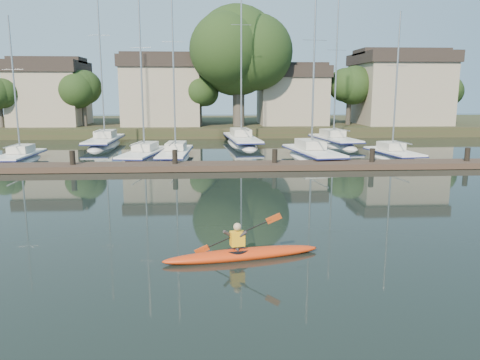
{
  "coord_description": "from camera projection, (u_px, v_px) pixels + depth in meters",
  "views": [
    {
      "loc": [
        -0.76,
        -13.8,
        4.69
      ],
      "look_at": [
        0.32,
        4.3,
        1.2
      ],
      "focal_mm": 35.0,
      "sensor_mm": 36.0,
      "label": 1
    }
  ],
  "objects": [
    {
      "name": "sailboat_5",
      "position": [
        105.0,
        148.0,
        40.31
      ],
      "size": [
        2.3,
        9.56,
        15.8
      ],
      "rotation": [
        0.0,
        0.0,
        0.01
      ],
      "color": "white",
      "rests_on": "ground"
    },
    {
      "name": "shore",
      "position": [
        233.0,
        103.0,
        53.44
      ],
      "size": [
        90.0,
        25.25,
        12.75
      ],
      "color": "#28361B",
      "rests_on": "ground"
    },
    {
      "name": "sailboat_4",
      "position": [
        393.0,
        161.0,
        32.61
      ],
      "size": [
        2.87,
        6.71,
        11.04
      ],
      "rotation": [
        0.0,
        0.0,
        0.15
      ],
      "color": "white",
      "rests_on": "ground"
    },
    {
      "name": "sailboat_6",
      "position": [
        242.0,
        146.0,
        41.43
      ],
      "size": [
        3.3,
        11.12,
        17.41
      ],
      "rotation": [
        0.0,
        0.0,
        0.09
      ],
      "color": "white",
      "rests_on": "ground"
    },
    {
      "name": "sailboat_2",
      "position": [
        175.0,
        161.0,
        32.66
      ],
      "size": [
        2.35,
        8.28,
        13.56
      ],
      "rotation": [
        0.0,
        0.0,
        -0.05
      ],
      "color": "white",
      "rests_on": "ground"
    },
    {
      "name": "sailboat_1",
      "position": [
        144.0,
        162.0,
        32.25
      ],
      "size": [
        3.2,
        8.1,
        12.9
      ],
      "rotation": [
        0.0,
        0.0,
        -0.16
      ],
      "color": "white",
      "rests_on": "ground"
    },
    {
      "name": "ground",
      "position": [
        238.0,
        244.0,
        14.46
      ],
      "size": [
        160.0,
        160.0,
        0.0
      ],
      "primitive_type": "plane",
      "color": "black",
      "rests_on": "ground"
    },
    {
      "name": "sailboat_0",
      "position": [
        20.0,
        164.0,
        31.28
      ],
      "size": [
        1.86,
        6.64,
        10.53
      ],
      "rotation": [
        0.0,
        0.0,
        -0.0
      ],
      "color": "white",
      "rests_on": "ground"
    },
    {
      "name": "sailboat_7",
      "position": [
        334.0,
        147.0,
        40.83
      ],
      "size": [
        3.57,
        8.9,
        13.96
      ],
      "rotation": [
        0.0,
        0.0,
        0.15
      ],
      "color": "white",
      "rests_on": "ground"
    },
    {
      "name": "kayak",
      "position": [
        242.0,
        252.0,
        13.24
      ],
      "size": [
        4.59,
        1.52,
        1.46
      ],
      "rotation": [
        0.0,
        0.0,
        0.2
      ],
      "color": "#CF400F",
      "rests_on": "ground"
    },
    {
      "name": "sailboat_3",
      "position": [
        312.0,
        162.0,
        32.48
      ],
      "size": [
        3.55,
        8.84,
        13.87
      ],
      "rotation": [
        0.0,
        0.0,
        0.15
      ],
      "color": "white",
      "rests_on": "ground"
    },
    {
      "name": "dock",
      "position": [
        225.0,
        166.0,
        28.14
      ],
      "size": [
        34.0,
        2.0,
        1.8
      ],
      "color": "#413125",
      "rests_on": "ground"
    }
  ]
}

